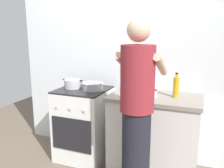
% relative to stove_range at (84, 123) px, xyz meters
% --- Properties ---
extents(ground, '(6.00, 6.00, 0.00)m').
position_rel_stove_range_xyz_m(ground, '(0.35, -0.15, -0.45)').
color(ground, '#6B5B4C').
extents(back_wall, '(3.20, 0.10, 2.50)m').
position_rel_stove_range_xyz_m(back_wall, '(0.55, 0.35, 0.80)').
color(back_wall, silver).
rests_on(back_wall, ground).
extents(countertop, '(1.00, 0.60, 0.90)m').
position_rel_stove_range_xyz_m(countertop, '(0.90, 0.00, 0.00)').
color(countertop, silver).
rests_on(countertop, ground).
extents(stove_range, '(0.60, 0.62, 0.90)m').
position_rel_stove_range_xyz_m(stove_range, '(0.00, 0.00, 0.00)').
color(stove_range, white).
rests_on(stove_range, ground).
extents(pot, '(0.28, 0.21, 0.11)m').
position_rel_stove_range_xyz_m(pot, '(-0.14, 0.00, 0.50)').
color(pot, '#B2B2B7').
rests_on(pot, stove_range).
extents(mixing_bowl, '(0.26, 0.26, 0.09)m').
position_rel_stove_range_xyz_m(mixing_bowl, '(0.14, -0.00, 0.50)').
color(mixing_bowl, '#B7B7BC').
rests_on(mixing_bowl, stove_range).
extents(utensil_crock, '(0.10, 0.10, 0.33)m').
position_rel_stove_range_xyz_m(utensil_crock, '(0.69, 0.19, 0.55)').
color(utensil_crock, silver).
rests_on(utensil_crock, countertop).
extents(spice_bottle, '(0.04, 0.04, 0.09)m').
position_rel_stove_range_xyz_m(spice_bottle, '(0.91, -0.06, 0.49)').
color(spice_bottle, silver).
rests_on(spice_bottle, countertop).
extents(oil_bottle, '(0.06, 0.06, 0.27)m').
position_rel_stove_range_xyz_m(oil_bottle, '(1.11, 0.02, 0.56)').
color(oil_bottle, gold).
rests_on(oil_bottle, countertop).
extents(person, '(0.41, 0.50, 1.70)m').
position_rel_stove_range_xyz_m(person, '(0.85, -0.56, 0.41)').
color(person, black).
rests_on(person, ground).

